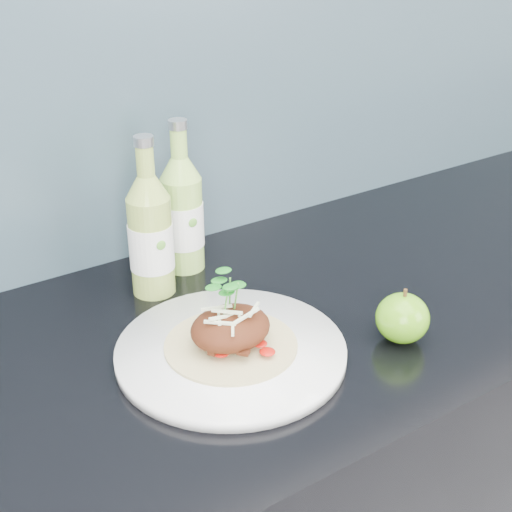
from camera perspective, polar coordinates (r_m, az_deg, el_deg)
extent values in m
cube|color=slate|center=(1.13, -8.76, 16.96)|extent=(4.00, 0.02, 0.70)
cylinder|color=white|center=(0.94, -2.02, -7.63)|extent=(0.36, 0.36, 0.02)
cylinder|color=tan|center=(0.93, -2.03, -7.13)|extent=(0.17, 0.17, 0.00)
ellipsoid|color=#51220F|center=(0.92, -2.06, -5.78)|extent=(0.11, 0.09, 0.05)
ellipsoid|color=#46900F|center=(0.98, 11.64, -4.88)|extent=(0.08, 0.08, 0.07)
cylinder|color=#472D14|center=(0.96, 11.84, -2.99)|extent=(0.01, 0.00, 0.01)
cylinder|color=#95B049|center=(1.07, -8.37, 0.80)|extent=(0.08, 0.08, 0.15)
cone|color=#95B049|center=(1.03, -8.72, 5.48)|extent=(0.06, 0.06, 0.03)
cylinder|color=#95B049|center=(1.02, -8.87, 7.54)|extent=(0.03, 0.03, 0.04)
cylinder|color=silver|center=(1.01, -8.99, 9.10)|extent=(0.03, 0.03, 0.01)
cylinder|color=white|center=(1.07, -8.37, 0.83)|extent=(0.08, 0.08, 0.07)
ellipsoid|color=#59A533|center=(1.03, -7.60, 0.85)|extent=(0.01, 0.00, 0.01)
cylinder|color=#94C552|center=(1.13, -5.88, 2.56)|extent=(0.07, 0.07, 0.15)
cone|color=#94C552|center=(1.10, -6.11, 7.01)|extent=(0.06, 0.06, 0.03)
cylinder|color=#94C552|center=(1.08, -6.21, 8.97)|extent=(0.03, 0.03, 0.04)
cylinder|color=silver|center=(1.08, -6.29, 10.44)|extent=(0.03, 0.03, 0.01)
cylinder|color=white|center=(1.13, -5.88, 2.59)|extent=(0.08, 0.08, 0.07)
ellipsoid|color=#59A533|center=(1.10, -5.07, 2.67)|extent=(0.01, 0.00, 0.01)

